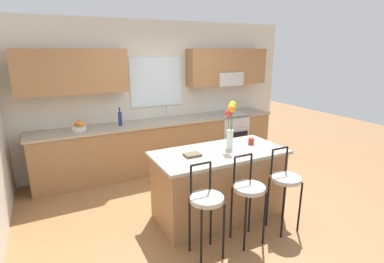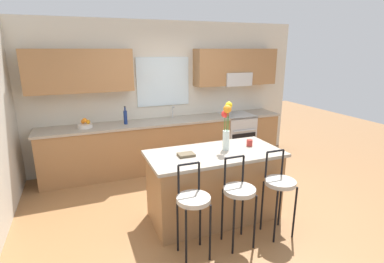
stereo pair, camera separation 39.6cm
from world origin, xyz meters
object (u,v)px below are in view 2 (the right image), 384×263
at_px(flower_vase, 227,123).
at_px(bar_stool_near, 193,203).
at_px(mug_ceramic, 250,143).
at_px(bottle_olive_oil, 125,117).
at_px(cookbook, 186,155).
at_px(kitchen_island, 214,185).
at_px(fruit_bowl_oranges, 85,125).
at_px(oven_range, 236,136).
at_px(bar_stool_middle, 239,194).
at_px(bar_stool_far, 280,186).

bearing_deg(flower_vase, bar_stool_near, -137.57).
distance_m(mug_ceramic, bottle_olive_oil, 2.30).
bearing_deg(cookbook, kitchen_island, -1.12).
relative_size(bar_stool_near, mug_ceramic, 11.58).
bearing_deg(fruit_bowl_oranges, bottle_olive_oil, -0.26).
height_order(fruit_bowl_oranges, bottle_olive_oil, bottle_olive_oil).
relative_size(oven_range, bar_stool_middle, 0.88).
distance_m(oven_range, bar_stool_far, 2.66).
distance_m(bar_stool_near, bar_stool_middle, 0.55).
bearing_deg(cookbook, bottle_olive_oil, 102.81).
xyz_separation_m(bar_stool_near, bottle_olive_oil, (-0.27, 2.54, 0.41)).
bearing_deg(bar_stool_far, bar_stool_middle, 180.00).
relative_size(bar_stool_middle, bar_stool_far, 1.00).
bearing_deg(cookbook, bar_stool_near, -103.99).
distance_m(kitchen_island, bar_stool_near, 0.85).
relative_size(oven_range, kitchen_island, 0.53).
xyz_separation_m(kitchen_island, bar_stool_far, (0.55, -0.63, 0.17)).
xyz_separation_m(kitchen_island, cookbook, (-0.39, 0.01, 0.47)).
bearing_deg(kitchen_island, flower_vase, 8.90).
xyz_separation_m(bar_stool_near, bar_stool_middle, (0.55, 0.00, 0.00)).
bearing_deg(kitchen_island, bar_stool_middle, -90.00).
height_order(flower_vase, fruit_bowl_oranges, flower_vase).
height_order(oven_range, flower_vase, flower_vase).
xyz_separation_m(kitchen_island, fruit_bowl_oranges, (-1.50, 1.91, 0.51)).
height_order(bar_stool_far, flower_vase, flower_vase).
distance_m(bar_stool_middle, mug_ceramic, 0.94).
relative_size(flower_vase, mug_ceramic, 7.09).
height_order(flower_vase, bottle_olive_oil, flower_vase).
bearing_deg(bar_stool_near, bar_stool_middle, 0.00).
relative_size(bar_stool_middle, bottle_olive_oil, 3.27).
distance_m(bar_stool_far, mug_ceramic, 0.76).
bearing_deg(cookbook, bar_stool_far, -34.19).
height_order(kitchen_island, bar_stool_middle, bar_stool_middle).
height_order(mug_ceramic, fruit_bowl_oranges, fruit_bowl_oranges).
distance_m(bar_stool_near, bottle_olive_oil, 2.58).
relative_size(bar_stool_middle, flower_vase, 1.63).
xyz_separation_m(kitchen_island, bar_stool_near, (-0.55, -0.63, 0.17)).
relative_size(mug_ceramic, cookbook, 0.45).
distance_m(bar_stool_near, flower_vase, 1.17).
distance_m(bar_stool_near, mug_ceramic, 1.34).
bearing_deg(bottle_olive_oil, bar_stool_middle, -72.04).
height_order(cookbook, bottle_olive_oil, bottle_olive_oil).
bearing_deg(flower_vase, fruit_bowl_oranges, 131.55).
distance_m(flower_vase, mug_ceramic, 0.49).
bearing_deg(cookbook, flower_vase, 1.94).
xyz_separation_m(flower_vase, bottle_olive_oil, (-0.99, 1.88, -0.23)).
height_order(bar_stool_near, fruit_bowl_oranges, fruit_bowl_oranges).
relative_size(kitchen_island, bar_stool_near, 1.66).
relative_size(mug_ceramic, bottle_olive_oil, 0.28).
bearing_deg(bar_stool_near, oven_range, 52.07).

